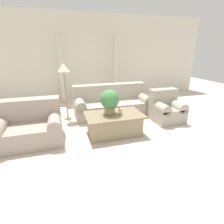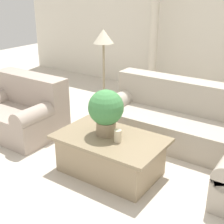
{
  "view_description": "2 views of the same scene",
  "coord_description": "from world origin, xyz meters",
  "px_view_note": "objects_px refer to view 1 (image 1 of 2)",
  "views": [
    {
      "loc": [
        -1.18,
        -3.97,
        1.92
      ],
      "look_at": [
        -0.02,
        -0.15,
        0.47
      ],
      "focal_mm": 28.0,
      "sensor_mm": 36.0,
      "label": 1
    },
    {
      "loc": [
        1.9,
        -3.14,
        2.2
      ],
      "look_at": [
        -0.21,
        -0.06,
        0.68
      ],
      "focal_mm": 50.0,
      "sensor_mm": 36.0,
      "label": 2
    }
  ],
  "objects_px": {
    "loveseat": "(29,126)",
    "potted_plant": "(110,101)",
    "floor_lamp": "(64,73)",
    "sofa_long": "(112,103)",
    "armchair": "(166,108)",
    "coffee_table": "(114,124)"
  },
  "relations": [
    {
      "from": "loveseat",
      "to": "potted_plant",
      "type": "relative_size",
      "value": 2.36
    },
    {
      "from": "floor_lamp",
      "to": "sofa_long",
      "type": "bearing_deg",
      "value": 2.41
    },
    {
      "from": "sofa_long",
      "to": "potted_plant",
      "type": "xyz_separation_m",
      "value": [
        -0.43,
        -1.28,
        0.47
      ]
    },
    {
      "from": "loveseat",
      "to": "armchair",
      "type": "bearing_deg",
      "value": 2.94
    },
    {
      "from": "sofa_long",
      "to": "armchair",
      "type": "distance_m",
      "value": 1.61
    },
    {
      "from": "loveseat",
      "to": "floor_lamp",
      "type": "bearing_deg",
      "value": 51.41
    },
    {
      "from": "coffee_table",
      "to": "floor_lamp",
      "type": "bearing_deg",
      "value": 128.45
    },
    {
      "from": "sofa_long",
      "to": "floor_lamp",
      "type": "height_order",
      "value": "floor_lamp"
    },
    {
      "from": "coffee_table",
      "to": "potted_plant",
      "type": "bearing_deg",
      "value": 155.82
    },
    {
      "from": "loveseat",
      "to": "potted_plant",
      "type": "distance_m",
      "value": 1.83
    },
    {
      "from": "coffee_table",
      "to": "armchair",
      "type": "distance_m",
      "value": 1.69
    },
    {
      "from": "loveseat",
      "to": "coffee_table",
      "type": "bearing_deg",
      "value": -6.06
    },
    {
      "from": "coffee_table",
      "to": "armchair",
      "type": "height_order",
      "value": "armchair"
    },
    {
      "from": "sofa_long",
      "to": "coffee_table",
      "type": "bearing_deg",
      "value": -104.47
    },
    {
      "from": "floor_lamp",
      "to": "armchair",
      "type": "height_order",
      "value": "floor_lamp"
    },
    {
      "from": "loveseat",
      "to": "sofa_long",
      "type": "bearing_deg",
      "value": 27.1
    },
    {
      "from": "coffee_table",
      "to": "armchair",
      "type": "xyz_separation_m",
      "value": [
        1.65,
        0.38,
        0.1
      ]
    },
    {
      "from": "sofa_long",
      "to": "armchair",
      "type": "bearing_deg",
      "value": -35.9
    },
    {
      "from": "sofa_long",
      "to": "loveseat",
      "type": "relative_size",
      "value": 1.68
    },
    {
      "from": "sofa_long",
      "to": "loveseat",
      "type": "xyz_separation_m",
      "value": [
        -2.2,
        -1.13,
        0.01
      ]
    },
    {
      "from": "floor_lamp",
      "to": "coffee_table",
      "type": "bearing_deg",
      "value": -51.55
    },
    {
      "from": "loveseat",
      "to": "coffee_table",
      "type": "height_order",
      "value": "loveseat"
    }
  ]
}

